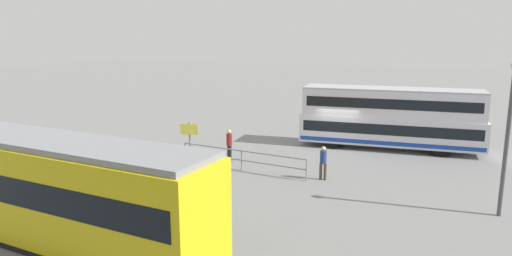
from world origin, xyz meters
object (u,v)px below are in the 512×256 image
at_px(tram_yellow, 36,185).
at_px(pedestrian_crossing, 323,161).
at_px(info_sign, 189,135).
at_px(pedestrian_near_railing, 229,143).
at_px(street_lamp, 509,126).
at_px(double_decker_bus, 390,118).

bearing_deg(tram_yellow, pedestrian_crossing, -129.30).
bearing_deg(pedestrian_crossing, info_sign, -3.83).
xyz_separation_m(pedestrian_near_railing, info_sign, (1.85, 1.18, 0.54)).
distance_m(pedestrian_near_railing, street_lamp, 13.86).
bearing_deg(street_lamp, info_sign, -9.86).
xyz_separation_m(tram_yellow, pedestrian_near_railing, (-2.27, -11.39, -0.86)).
height_order(pedestrian_crossing, info_sign, info_sign).
relative_size(tram_yellow, street_lamp, 2.37).
distance_m(tram_yellow, pedestrian_near_railing, 11.65).
distance_m(double_decker_bus, pedestrian_crossing, 8.01).
bearing_deg(pedestrian_near_railing, info_sign, 32.52).
bearing_deg(pedestrian_crossing, double_decker_bus, -108.42).
xyz_separation_m(double_decker_bus, pedestrian_near_railing, (8.19, 5.86, -0.91)).
relative_size(tram_yellow, pedestrian_crossing, 8.52).
bearing_deg(info_sign, tram_yellow, 87.66).
bearing_deg(pedestrian_near_railing, street_lamp, 163.90).
height_order(double_decker_bus, pedestrian_crossing, double_decker_bus).
distance_m(pedestrian_crossing, info_sign, 7.57).
xyz_separation_m(double_decker_bus, pedestrian_crossing, (2.51, 7.54, -0.96)).
height_order(pedestrian_crossing, street_lamp, street_lamp).
distance_m(tram_yellow, pedestrian_crossing, 12.58).
height_order(pedestrian_near_railing, street_lamp, street_lamp).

